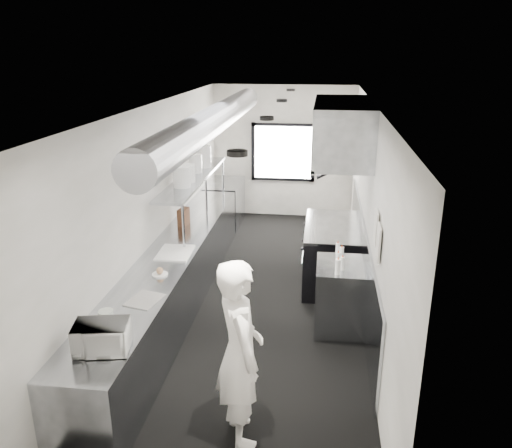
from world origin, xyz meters
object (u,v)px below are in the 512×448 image
(range, at_px, (331,254))
(far_work_table, at_px, (224,204))
(squeeze_bottle_b, at_px, (342,263))
(squeeze_bottle_c, at_px, (338,258))
(prep_counter, at_px, (174,280))
(bottle_station, at_px, (340,296))
(plate_stack_b, at_px, (188,173))
(line_cook, at_px, (240,353))
(microwave, at_px, (102,337))
(exhaust_hood, at_px, (342,130))
(plate_stack_d, at_px, (204,156))
(deli_tub_a, at_px, (106,315))
(pass_shelf, at_px, (194,178))
(deli_tub_b, at_px, (91,328))
(cutting_board, at_px, (175,253))
(plate_stack_a, at_px, (182,177))
(squeeze_bottle_e, at_px, (338,249))
(squeeze_bottle_d, at_px, (341,254))
(plate_stack_c, at_px, (196,163))
(knife_block, at_px, (184,217))
(squeeze_bottle_a, at_px, (338,267))
(small_plate, at_px, (160,274))

(range, distance_m, far_work_table, 3.32)
(squeeze_bottle_b, relative_size, squeeze_bottle_c, 1.07)
(squeeze_bottle_c, bearing_deg, prep_counter, 175.31)
(bottle_station, bearing_deg, far_work_table, 120.53)
(range, bearing_deg, plate_stack_b, -178.20)
(line_cook, bearing_deg, microwave, 71.63)
(exhaust_hood, distance_m, plate_stack_d, 2.55)
(plate_stack_d, bearing_deg, deli_tub_a, -91.32)
(pass_shelf, relative_size, far_work_table, 2.50)
(deli_tub_b, relative_size, cutting_board, 0.23)
(bottle_station, distance_m, plate_stack_a, 2.86)
(far_work_table, xyz_separation_m, deli_tub_b, (-0.17, -5.86, 0.50))
(far_work_table, relative_size, line_cook, 0.66)
(pass_shelf, height_order, deli_tub_a, pass_shelf)
(microwave, xyz_separation_m, squeeze_bottle_e, (2.17, 2.59, -0.05))
(pass_shelf, distance_m, squeeze_bottle_d, 2.85)
(exhaust_hood, height_order, line_cook, exhaust_hood)
(plate_stack_c, bearing_deg, knife_block, -93.18)
(line_cook, xyz_separation_m, cutting_board, (-1.25, 2.23, -0.00))
(cutting_board, bearing_deg, deli_tub_a, -95.99)
(far_work_table, distance_m, plate_stack_a, 3.14)
(plate_stack_d, height_order, squeeze_bottle_d, plate_stack_d)
(plate_stack_a, bearing_deg, line_cook, -66.62)
(knife_block, bearing_deg, plate_stack_a, -64.08)
(cutting_board, bearing_deg, squeeze_bottle_c, -2.00)
(deli_tub_b, xyz_separation_m, cutting_board, (0.24, 2.05, -0.04))
(line_cook, bearing_deg, squeeze_bottle_d, -46.06)
(bottle_station, bearing_deg, plate_stack_d, 134.53)
(far_work_table, bearing_deg, cutting_board, -88.89)
(line_cook, height_order, squeeze_bottle_e, line_cook)
(range, relative_size, squeeze_bottle_d, 8.97)
(plate_stack_a, distance_m, squeeze_bottle_a, 2.74)
(deli_tub_a, relative_size, squeeze_bottle_c, 0.95)
(prep_counter, bearing_deg, squeeze_bottle_c, -4.69)
(pass_shelf, height_order, microwave, pass_shelf)
(line_cook, xyz_separation_m, plate_stack_c, (-1.39, 4.09, 0.81))
(knife_block, relative_size, plate_stack_a, 0.87)
(exhaust_hood, distance_m, small_plate, 3.30)
(prep_counter, bearing_deg, pass_shelf, 91.56)
(exhaust_hood, bearing_deg, plate_stack_c, 166.53)
(far_work_table, height_order, plate_stack_a, plate_stack_a)
(plate_stack_d, bearing_deg, bottle_station, -45.47)
(far_work_table, bearing_deg, squeeze_bottle_e, -57.75)
(pass_shelf, bearing_deg, small_plate, -86.81)
(pass_shelf, height_order, knife_block, pass_shelf)
(bottle_station, distance_m, cutting_board, 2.28)
(exhaust_hood, relative_size, small_plate, 11.21)
(exhaust_hood, relative_size, line_cook, 1.21)
(prep_counter, height_order, deli_tub_b, deli_tub_b)
(plate_stack_c, distance_m, squeeze_bottle_a, 3.30)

